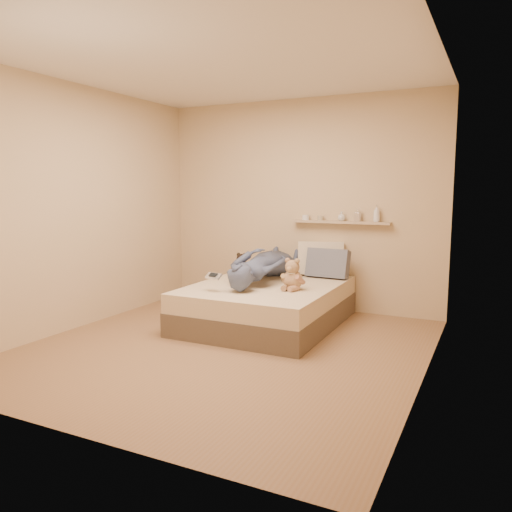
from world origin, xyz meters
The scene contains 10 objects.
room centered at (0.00, 0.00, 1.30)m, with size 3.80×3.80×3.80m.
bed centered at (0.00, 0.93, 0.22)m, with size 1.50×1.90×0.45m.
game_console centered at (-0.33, 0.34, 0.61)m, with size 0.19×0.11×0.06m.
teddy_bear centered at (0.36, 0.77, 0.59)m, with size 0.28×0.27×0.34m.
dark_plush centered at (-0.50, 1.29, 0.57)m, with size 0.18×0.18×0.28m.
pillow_cream centered at (0.34, 1.76, 0.65)m, with size 0.55×0.16×0.40m, color beige.
pillow_grey centered at (0.47, 1.62, 0.62)m, with size 0.50×0.14×0.34m, color slate.
person centered at (-0.13, 1.11, 0.64)m, with size 0.58×1.60×0.38m, color #495573.
wall_shelf centered at (0.55, 1.84, 1.10)m, with size 1.20×0.12×0.03m, color tan.
shelf_bottles centered at (0.66, 1.84, 1.18)m, with size 0.97×0.10×0.20m.
Camera 1 is at (2.26, -4.00, 1.50)m, focal length 35.00 mm.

